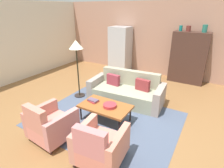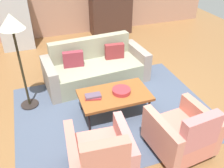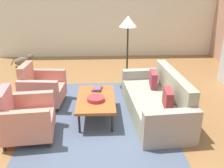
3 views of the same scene
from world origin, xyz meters
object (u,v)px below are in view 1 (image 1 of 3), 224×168
armchair_left (49,126)px  vase_small (205,29)px  cabinet (188,58)px  couch (127,92)px  vase_tall (181,28)px  armchair_right (99,147)px  book_stack (93,100)px  fruit_bowl (110,105)px  refrigerator (120,49)px  floor_lamp (76,50)px  coffee_table (105,107)px  vase_round (188,29)px

armchair_left → vase_small: 5.52m
cabinet → couch: bearing=-115.8°
vase_tall → armchair_left: bearing=-106.2°
armchair_right → book_stack: bearing=124.0°
armchair_right → fruit_bowl: armchair_right is taller
couch → refrigerator: 2.88m
floor_lamp → armchair_left: bearing=-66.9°
coffee_table → book_stack: book_stack is taller
floor_lamp → couch: bearing=18.1°
coffee_table → fruit_bowl: size_ratio=3.79×
couch → vase_tall: 3.06m
armchair_left → vase_round: vase_round is taller
book_stack → vase_tall: bearing=72.2°
vase_round → armchair_right: bearing=-95.2°
cabinet → vase_small: 1.08m
vase_tall → coffee_table: bearing=-102.2°
vase_small → cabinet: bearing=179.2°
cabinet → fruit_bowl: bearing=-106.3°
couch → armchair_right: size_ratio=2.46×
coffee_table → vase_round: (1.04, 3.66, 1.52)m
vase_round → refrigerator: 2.72m
armchair_right → cabinet: cabinet is taller
book_stack → floor_lamp: floor_lamp is taller
armchair_right → floor_lamp: bearing=131.4°
couch → vase_round: size_ratio=11.24×
fruit_bowl → cabinet: bearing=73.7°
vase_small → refrigerator: 3.20m
vase_tall → floor_lamp: bearing=-126.9°
floor_lamp → vase_round: bearing=50.1°
fruit_bowl → vase_round: size_ratio=1.64×
book_stack → refrigerator: bearing=107.7°
vase_small → armchair_right: bearing=-101.0°
cabinet → vase_small: bearing=-0.8°
cabinet → book_stack: bearing=-113.3°
armchair_right → fruit_bowl: 1.27m
coffee_table → floor_lamp: floor_lamp is taller
vase_small → couch: bearing=-122.1°
vase_tall → vase_round: size_ratio=0.97×
armchair_left → cabinet: (1.80, 4.83, 0.56)m
armchair_right → armchair_left: bearing=174.5°
fruit_bowl → vase_small: size_ratio=1.29×
floor_lamp → fruit_bowl: bearing=-25.3°
couch → vase_small: size_ratio=8.81×
coffee_table → armchair_left: armchair_left is taller
coffee_table → armchair_right: size_ratio=1.36×
vase_round → refrigerator: bearing=-177.8°
couch → vase_small: bearing=-126.5°
armchair_left → fruit_bowl: armchair_left is taller
fruit_bowl → cabinet: (1.07, 3.67, 0.45)m
vase_round → vase_small: bearing=0.0°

